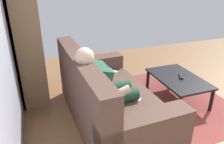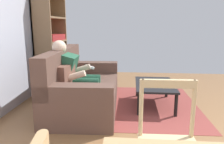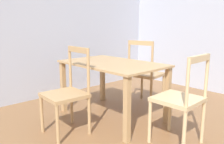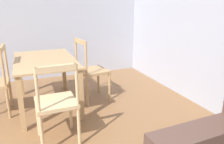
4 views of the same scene
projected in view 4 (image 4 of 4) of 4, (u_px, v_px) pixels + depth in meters
The scene contains 3 objects.
dining_table at pixel (45, 67), 3.19m from camera, with size 1.31×0.82×0.72m.
dining_chair_near_wall at pixel (91, 71), 3.47m from camera, with size 0.48×0.48×0.98m.
dining_chair_facing_couch at pixel (57, 103), 2.36m from camera, with size 0.43×0.43×0.92m.
Camera 4 is at (1.62, 0.55, 1.48)m, focal length 35.76 mm.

